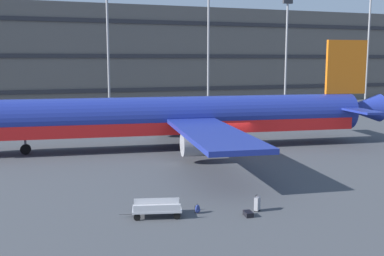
{
  "coord_description": "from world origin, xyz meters",
  "views": [
    {
      "loc": [
        -17.69,
        -38.31,
        8.29
      ],
      "look_at": [
        -6.15,
        -4.71,
        3.0
      ],
      "focal_mm": 42.86,
      "sensor_mm": 36.0,
      "label": 1
    }
  ],
  "objects_px": {
    "airliner": "(181,117)",
    "suitcase_laid_flat": "(248,214)",
    "suitcase_black": "(257,204)",
    "baggage_cart": "(157,209)",
    "backpack_scuffed": "(198,209)"
  },
  "relations": [
    {
      "from": "airliner",
      "to": "suitcase_laid_flat",
      "type": "height_order",
      "value": "airliner"
    },
    {
      "from": "airliner",
      "to": "suitcase_black",
      "type": "xyz_separation_m",
      "value": [
        -1.59,
        -18.92,
        -2.51
      ]
    },
    {
      "from": "suitcase_laid_flat",
      "to": "baggage_cart",
      "type": "distance_m",
      "value": 4.91
    },
    {
      "from": "backpack_scuffed",
      "to": "baggage_cart",
      "type": "relative_size",
      "value": 0.16
    },
    {
      "from": "suitcase_laid_flat",
      "to": "airliner",
      "type": "bearing_deg",
      "value": 82.92
    },
    {
      "from": "airliner",
      "to": "suitcase_laid_flat",
      "type": "relative_size",
      "value": 57.93
    },
    {
      "from": "backpack_scuffed",
      "to": "baggage_cart",
      "type": "distance_m",
      "value": 2.26
    },
    {
      "from": "airliner",
      "to": "backpack_scuffed",
      "type": "height_order",
      "value": "airliner"
    },
    {
      "from": "suitcase_black",
      "to": "baggage_cart",
      "type": "xyz_separation_m",
      "value": [
        -5.48,
        0.95,
        0.01
      ]
    },
    {
      "from": "suitcase_black",
      "to": "backpack_scuffed",
      "type": "relative_size",
      "value": 1.7
    },
    {
      "from": "suitcase_black",
      "to": "baggage_cart",
      "type": "distance_m",
      "value": 5.57
    },
    {
      "from": "suitcase_laid_flat",
      "to": "backpack_scuffed",
      "type": "distance_m",
      "value": 2.75
    },
    {
      "from": "suitcase_black",
      "to": "baggage_cart",
      "type": "bearing_deg",
      "value": 170.22
    },
    {
      "from": "airliner",
      "to": "backpack_scuffed",
      "type": "relative_size",
      "value": 78.09
    },
    {
      "from": "suitcase_laid_flat",
      "to": "suitcase_black",
      "type": "relative_size",
      "value": 0.79
    }
  ]
}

